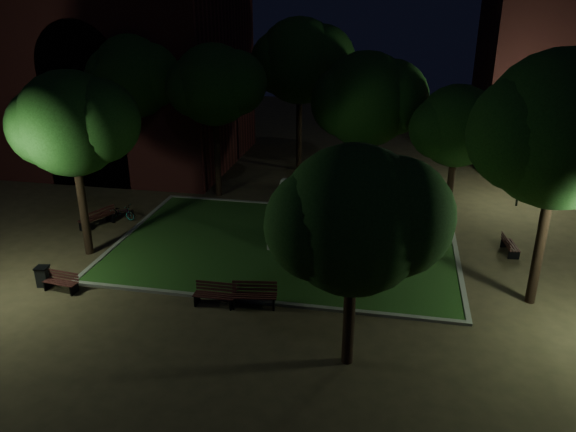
% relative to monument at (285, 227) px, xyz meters
% --- Properties ---
extents(ground, '(80.00, 80.00, 0.00)m').
position_rel_monument_xyz_m(ground, '(0.00, -2.00, -0.96)').
color(ground, '#473A26').
extents(lawn, '(15.00, 10.00, 0.08)m').
position_rel_monument_xyz_m(lawn, '(0.00, 0.00, -0.92)').
color(lawn, '#274E1B').
rests_on(lawn, ground).
extents(lawn_kerb, '(15.40, 10.40, 0.12)m').
position_rel_monument_xyz_m(lawn_kerb, '(0.00, 0.00, -0.90)').
color(lawn_kerb, slate).
rests_on(lawn_kerb, ground).
extents(monument, '(1.40, 1.40, 3.20)m').
position_rel_monument_xyz_m(monument, '(0.00, 0.00, 0.00)').
color(monument, gray).
rests_on(monument, lawn).
extents(building_main, '(20.00, 12.00, 15.00)m').
position_rel_monument_xyz_m(building_main, '(-15.86, 11.79, 6.42)').
color(building_main, '#551F1D').
rests_on(building_main, ground).
extents(tree_west, '(5.33, 4.35, 8.02)m').
position_rel_monument_xyz_m(tree_west, '(-8.33, -2.39, 4.88)').
color(tree_west, black).
rests_on(tree_west, ground).
extents(tree_north_wl, '(5.32, 4.34, 8.40)m').
position_rel_monument_xyz_m(tree_north_wl, '(-5.01, 6.04, 5.26)').
color(tree_north_wl, black).
rests_on(tree_north_wl, ground).
extents(tree_north_er, '(6.33, 5.17, 7.98)m').
position_rel_monument_xyz_m(tree_north_er, '(2.96, 7.91, 4.44)').
color(tree_north_er, black).
rests_on(tree_north_er, ground).
extents(tree_ne, '(5.07, 4.14, 6.65)m').
position_rel_monument_xyz_m(tree_ne, '(7.65, 6.00, 3.62)').
color(tree_ne, black).
rests_on(tree_ne, ground).
extents(tree_east, '(6.61, 5.39, 9.26)m').
position_rel_monument_xyz_m(tree_east, '(10.11, -3.02, 5.61)').
color(tree_east, black).
rests_on(tree_east, ground).
extents(tree_se, '(5.37, 4.38, 7.02)m').
position_rel_monument_xyz_m(tree_se, '(3.71, -8.01, 3.87)').
color(tree_se, black).
rests_on(tree_se, ground).
extents(tree_nw, '(5.62, 4.59, 8.81)m').
position_rel_monument_xyz_m(tree_nw, '(-9.63, 6.37, 5.55)').
color(tree_nw, black).
rests_on(tree_nw, ground).
extents(tree_far_north, '(6.35, 5.18, 9.49)m').
position_rel_monument_xyz_m(tree_far_north, '(-1.39, 11.78, 5.93)').
color(tree_far_north, black).
rests_on(tree_far_north, ground).
extents(lamppost_nw, '(1.18, 0.28, 4.18)m').
position_rel_monument_xyz_m(lamppost_nw, '(-12.87, 9.46, 1.99)').
color(lamppost_nw, black).
rests_on(lamppost_nw, ground).
extents(lamppost_ne, '(1.18, 0.28, 4.68)m').
position_rel_monument_xyz_m(lamppost_ne, '(11.27, 7.56, 2.29)').
color(lamppost_ne, black).
rests_on(lamppost_ne, ground).
extents(bench_near_left, '(1.55, 0.56, 0.85)m').
position_rel_monument_xyz_m(bench_near_left, '(-1.55, -5.51, -0.56)').
color(bench_near_left, black).
rests_on(bench_near_left, ground).
extents(bench_near_right, '(1.74, 0.82, 0.92)m').
position_rel_monument_xyz_m(bench_near_right, '(-0.09, -5.30, -0.52)').
color(bench_near_right, black).
rests_on(bench_near_right, ground).
extents(bench_west_near, '(1.42, 0.64, 0.76)m').
position_rel_monument_xyz_m(bench_west_near, '(-7.73, -5.64, -0.60)').
color(bench_west_near, black).
rests_on(bench_west_near, ground).
extents(bench_left_side, '(1.28, 1.89, 0.98)m').
position_rel_monument_xyz_m(bench_left_side, '(-9.54, 0.43, -0.49)').
color(bench_left_side, black).
rests_on(bench_left_side, ground).
extents(bench_right_side, '(0.65, 1.44, 0.77)m').
position_rel_monument_xyz_m(bench_right_side, '(9.88, 1.26, -0.60)').
color(bench_right_side, black).
rests_on(bench_right_side, ground).
extents(bench_far_side, '(1.75, 0.80, 0.93)m').
position_rel_monument_xyz_m(bench_far_side, '(4.28, 6.13, -0.52)').
color(bench_far_side, black).
rests_on(bench_far_side, ground).
extents(trash_bin, '(0.54, 0.54, 0.83)m').
position_rel_monument_xyz_m(trash_bin, '(-8.64, -5.44, -0.54)').
color(trash_bin, black).
rests_on(trash_bin, ground).
extents(bicycle, '(1.58, 0.73, 0.80)m').
position_rel_monument_xyz_m(bicycle, '(-8.84, 1.60, -0.56)').
color(bicycle, black).
rests_on(bicycle, ground).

